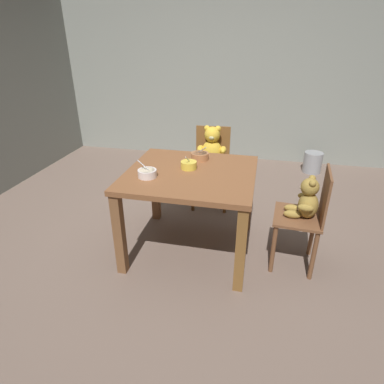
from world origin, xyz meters
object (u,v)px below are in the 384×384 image
teddy_chair_far_center (212,155)px  metal_pail (313,162)px  porridge_bowl_yellow_center (189,165)px  porridge_bowl_white_near_left (147,173)px  teddy_chair_near_right (306,208)px  porridge_bowl_terracotta_far_center (200,156)px  dining_table (191,185)px

teddy_chair_far_center → metal_pail: 1.82m
porridge_bowl_yellow_center → metal_pail: porridge_bowl_yellow_center is taller
porridge_bowl_white_near_left → metal_pail: 2.89m
teddy_chair_near_right → porridge_bowl_white_near_left: size_ratio=5.45×
porridge_bowl_yellow_center → teddy_chair_near_right: bearing=-5.5°
porridge_bowl_terracotta_far_center → porridge_bowl_yellow_center: bearing=-101.3°
porridge_bowl_terracotta_far_center → dining_table: bearing=-93.1°
porridge_bowl_yellow_center → metal_pail: (1.31, 2.09, -0.64)m
teddy_chair_far_center → porridge_bowl_yellow_center: size_ratio=6.29×
teddy_chair_near_right → teddy_chair_far_center: size_ratio=0.95×
porridge_bowl_white_near_left → dining_table: bearing=30.5°
teddy_chair_far_center → metal_pail: bearing=131.2°
teddy_chair_far_center → porridge_bowl_terracotta_far_center: 0.63m
porridge_bowl_white_near_left → teddy_chair_far_center: bearing=72.6°
porridge_bowl_white_near_left → porridge_bowl_terracotta_far_center: porridge_bowl_terracotta_far_center is taller
metal_pail → teddy_chair_near_right: bearing=-98.9°
porridge_bowl_yellow_center → porridge_bowl_terracotta_far_center: porridge_bowl_terracotta_far_center is taller
porridge_bowl_terracotta_far_center → metal_pail: porridge_bowl_terracotta_far_center is taller
dining_table → porridge_bowl_terracotta_far_center: size_ratio=6.65×
teddy_chair_near_right → dining_table: bearing=2.4°
porridge_bowl_terracotta_far_center → teddy_chair_far_center: bearing=88.9°
metal_pail → dining_table: bearing=-120.7°
dining_table → porridge_bowl_terracotta_far_center: porridge_bowl_terracotta_far_center is taller
porridge_bowl_white_near_left → metal_pail: porridge_bowl_white_near_left is taller
porridge_bowl_white_near_left → metal_pail: bearing=55.8°
porridge_bowl_white_near_left → metal_pail: size_ratio=0.55×
teddy_chair_far_center → porridge_bowl_yellow_center: teddy_chair_far_center is taller
teddy_chair_near_right → porridge_bowl_white_near_left: (-1.25, -0.15, 0.24)m
teddy_chair_near_right → teddy_chair_far_center: (-0.91, 0.93, 0.05)m
dining_table → porridge_bowl_terracotta_far_center: (0.02, 0.30, 0.15)m
teddy_chair_far_center → metal_pail: (1.25, 1.25, -0.45)m
porridge_bowl_white_near_left → porridge_bowl_terracotta_far_center: (0.33, 0.48, 0.00)m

